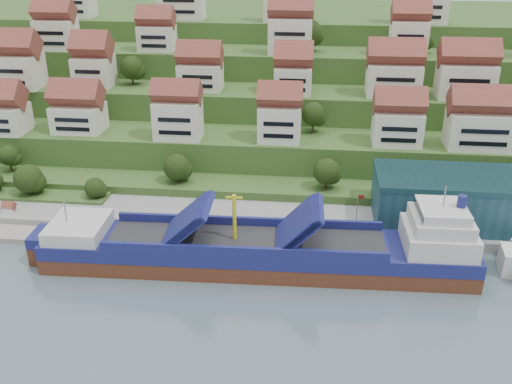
# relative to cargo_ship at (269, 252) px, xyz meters

# --- Properties ---
(ground) EXTENTS (300.00, 300.00, 0.00)m
(ground) POSITION_rel_cargo_ship_xyz_m (-1.97, 1.14, -3.26)
(ground) COLOR slate
(ground) RESTS_ON ground
(quay) EXTENTS (180.00, 14.00, 2.20)m
(quay) POSITION_rel_cargo_ship_xyz_m (18.03, 16.14, -2.16)
(quay) COLOR gray
(quay) RESTS_ON ground
(hillside) EXTENTS (260.00, 128.00, 31.00)m
(hillside) POSITION_rel_cargo_ship_xyz_m (-1.97, 104.70, 7.39)
(hillside) COLOR #2D4C1E
(hillside) RESTS_ON ground
(hillside_village) EXTENTS (154.12, 62.15, 29.59)m
(hillside_village) POSITION_rel_cargo_ship_xyz_m (-1.48, 60.40, 20.75)
(hillside_village) COLOR silver
(hillside_village) RESTS_ON ground
(hillside_trees) EXTENTS (142.06, 62.59, 31.00)m
(hillside_trees) POSITION_rel_cargo_ship_xyz_m (-14.10, 45.07, 12.99)
(hillside_trees) COLOR #233913
(hillside_trees) RESTS_ON ground
(flagpole) EXTENTS (1.28, 0.16, 8.00)m
(flagpole) POSITION_rel_cargo_ship_xyz_m (16.15, 11.14, 3.62)
(flagpole) COLOR gray
(flagpole) RESTS_ON quay
(cargo_ship) EXTENTS (77.43, 14.22, 17.09)m
(cargo_ship) POSITION_rel_cargo_ship_xyz_m (0.00, 0.00, 0.00)
(cargo_ship) COLOR #562C1A
(cargo_ship) RESTS_ON ground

